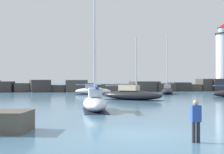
{
  "coord_description": "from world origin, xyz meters",
  "views": [
    {
      "loc": [
        -2.91,
        -13.2,
        2.36
      ],
      "look_at": [
        2.73,
        28.57,
        2.73
      ],
      "focal_mm": 50.0,
      "sensor_mm": 36.0,
      "label": 1
    }
  ],
  "objects_px": {
    "sailboat_moored_0": "(167,90)",
    "person_on_rocks": "(196,119)",
    "sailboat_moored_3": "(93,91)",
    "sailboat_moored_6": "(95,102)",
    "lighthouse": "(224,61)",
    "sailboat_moored_5": "(132,95)"
  },
  "relations": [
    {
      "from": "lighthouse",
      "to": "sailboat_moored_0",
      "type": "height_order",
      "value": "lighthouse"
    },
    {
      "from": "sailboat_moored_0",
      "to": "sailboat_moored_5",
      "type": "relative_size",
      "value": 1.32
    },
    {
      "from": "sailboat_moored_0",
      "to": "lighthouse",
      "type": "bearing_deg",
      "value": 38.64
    },
    {
      "from": "lighthouse",
      "to": "sailboat_moored_6",
      "type": "bearing_deg",
      "value": -128.03
    },
    {
      "from": "sailboat_moored_3",
      "to": "sailboat_moored_5",
      "type": "distance_m",
      "value": 14.46
    },
    {
      "from": "sailboat_moored_5",
      "to": "person_on_rocks",
      "type": "height_order",
      "value": "sailboat_moored_5"
    },
    {
      "from": "lighthouse",
      "to": "person_on_rocks",
      "type": "xyz_separation_m",
      "value": [
        -28.12,
        -52.01,
        -5.41
      ]
    },
    {
      "from": "sailboat_moored_0",
      "to": "person_on_rocks",
      "type": "distance_m",
      "value": 40.12
    },
    {
      "from": "sailboat_moored_3",
      "to": "sailboat_moored_6",
      "type": "xyz_separation_m",
      "value": [
        -1.73,
        -25.99,
        0.02
      ]
    },
    {
      "from": "sailboat_moored_3",
      "to": "sailboat_moored_6",
      "type": "distance_m",
      "value": 26.05
    },
    {
      "from": "sailboat_moored_5",
      "to": "sailboat_moored_0",
      "type": "bearing_deg",
      "value": 57.97
    },
    {
      "from": "sailboat_moored_0",
      "to": "sailboat_moored_3",
      "type": "bearing_deg",
      "value": -179.79
    },
    {
      "from": "sailboat_moored_0",
      "to": "sailboat_moored_3",
      "type": "relative_size",
      "value": 1.17
    },
    {
      "from": "sailboat_moored_6",
      "to": "person_on_rocks",
      "type": "distance_m",
      "value": 12.79
    },
    {
      "from": "lighthouse",
      "to": "sailboat_moored_0",
      "type": "xyz_separation_m",
      "value": [
        -16.89,
        -13.5,
        -5.71
      ]
    },
    {
      "from": "sailboat_moored_0",
      "to": "sailboat_moored_6",
      "type": "bearing_deg",
      "value": -118.33
    },
    {
      "from": "lighthouse",
      "to": "sailboat_moored_6",
      "type": "distance_m",
      "value": 50.51
    },
    {
      "from": "lighthouse",
      "to": "person_on_rocks",
      "type": "relative_size",
      "value": 8.99
    },
    {
      "from": "sailboat_moored_6",
      "to": "person_on_rocks",
      "type": "relative_size",
      "value": 5.35
    },
    {
      "from": "sailboat_moored_3",
      "to": "lighthouse",
      "type": "bearing_deg",
      "value": 24.89
    },
    {
      "from": "sailboat_moored_0",
      "to": "person_on_rocks",
      "type": "xyz_separation_m",
      "value": [
        -11.23,
        -38.51,
        0.3
      ]
    },
    {
      "from": "lighthouse",
      "to": "sailboat_moored_5",
      "type": "relative_size",
      "value": 1.99
    }
  ]
}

